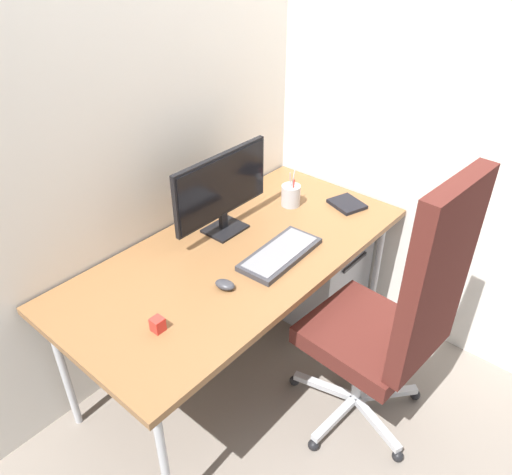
{
  "coord_description": "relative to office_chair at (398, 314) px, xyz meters",
  "views": [
    {
      "loc": [
        -1.34,
        -1.25,
        2.0
      ],
      "look_at": [
        0.03,
        -0.08,
        0.8
      ],
      "focal_mm": 35.1,
      "sensor_mm": 36.0,
      "label": 1
    }
  ],
  "objects": [
    {
      "name": "desk",
      "position": [
        -0.13,
        0.72,
        -0.01
      ],
      "size": [
        1.67,
        0.8,
        0.7
      ],
      "color": "brown",
      "rests_on": "ground_plane"
    },
    {
      "name": "desk_clamp_accessory",
      "position": [
        -0.68,
        0.61,
        0.06
      ],
      "size": [
        0.04,
        0.04,
        0.05
      ],
      "primitive_type": "cube",
      "color": "red",
      "rests_on": "desk"
    },
    {
      "name": "office_chair",
      "position": [
        0.0,
        0.0,
        0.0
      ],
      "size": [
        0.62,
        0.63,
        1.29
      ],
      "color": "black",
      "rests_on": "ground_plane"
    },
    {
      "name": "filing_cabinet",
      "position": [
        0.48,
        0.72,
        -0.36
      ],
      "size": [
        0.44,
        0.53,
        0.62
      ],
      "color": "#9EA0A5",
      "rests_on": "ground_plane"
    },
    {
      "name": "pen_holder",
      "position": [
        0.36,
        0.81,
        0.09
      ],
      "size": [
        0.1,
        0.1,
        0.19
      ],
      "color": "#B2B5BA",
      "rests_on": "desk"
    },
    {
      "name": "mouse",
      "position": [
        -0.35,
        0.6,
        0.05
      ],
      "size": [
        0.07,
        0.1,
        0.03
      ],
      "primitive_type": "ellipsoid",
      "rotation": [
        0.0,
        0.0,
        0.2
      ],
      "color": "#333338",
      "rests_on": "desk"
    },
    {
      "name": "wall_back",
      "position": [
        -0.13,
        1.15,
        0.73
      ],
      "size": [
        3.15,
        0.04,
        2.8
      ],
      "primitive_type": "cube",
      "color": "silver",
      "rests_on": "ground_plane"
    },
    {
      "name": "ground_plane",
      "position": [
        -0.13,
        0.72,
        -0.67
      ],
      "size": [
        8.0,
        8.0,
        0.0
      ],
      "primitive_type": "plane",
      "color": "slate"
    },
    {
      "name": "notebook",
      "position": [
        0.55,
        0.58,
        0.04
      ],
      "size": [
        0.19,
        0.2,
        0.02
      ],
      "primitive_type": "cube",
      "rotation": [
        0.0,
        0.0,
        -0.33
      ],
      "color": "black",
      "rests_on": "desk"
    },
    {
      "name": "keyboard",
      "position": [
        -0.03,
        0.56,
        0.04
      ],
      "size": [
        0.42,
        0.2,
        0.03
      ],
      "color": "#333338",
      "rests_on": "desk"
    },
    {
      "name": "monitor",
      "position": [
        -0.03,
        0.91,
        0.25
      ],
      "size": [
        0.57,
        0.15,
        0.39
      ],
      "color": "black",
      "rests_on": "desk"
    },
    {
      "name": "wall_side_right",
      "position": [
        0.73,
        0.51,
        0.73
      ],
      "size": [
        0.04,
        2.27,
        2.8
      ],
      "primitive_type": "cube",
      "color": "silver",
      "rests_on": "ground_plane"
    }
  ]
}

